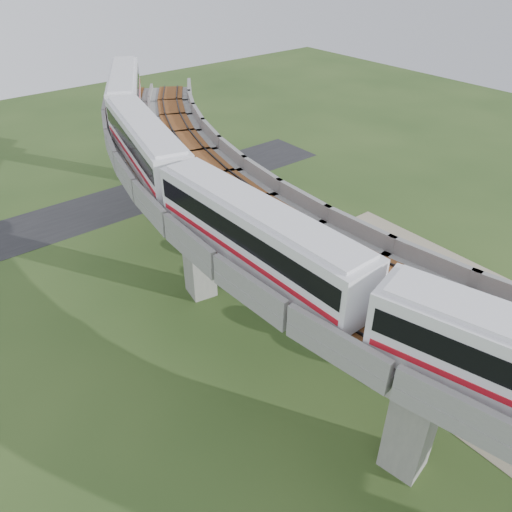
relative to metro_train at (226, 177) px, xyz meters
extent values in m
plane|color=#2B461C|center=(-0.63, -5.83, -12.31)|extent=(160.00, 160.00, 0.00)
cube|color=gray|center=(13.37, -7.83, -12.29)|extent=(18.00, 26.00, 0.04)
cube|color=#232326|center=(-0.63, 24.17, -12.29)|extent=(60.00, 8.00, 0.03)
cube|color=#99968E|center=(8.48, 25.96, -8.11)|extent=(2.86, 2.93, 8.40)
cube|color=#99968E|center=(8.48, 25.96, -3.31)|extent=(7.21, 5.74, 1.20)
cube|color=#99968E|center=(0.28, 4.58, -8.11)|extent=(2.35, 2.51, 8.40)
cube|color=#99968E|center=(0.28, 4.58, -3.31)|extent=(7.31, 3.58, 1.20)
cube|color=#99968E|center=(0.28, -16.25, -8.11)|extent=(2.35, 2.51, 8.40)
cube|color=#99968E|center=(0.28, -16.25, -3.31)|extent=(7.31, 3.58, 1.20)
cube|color=gray|center=(5.55, 20.70, -2.31)|extent=(16.42, 20.91, 0.80)
cube|color=gray|center=(1.70, 22.60, -1.41)|extent=(8.66, 17.08, 1.00)
cube|color=gray|center=(9.41, 18.80, -1.41)|extent=(8.66, 17.08, 1.00)
cube|color=brown|center=(3.58, 21.68, -1.85)|extent=(10.68, 18.08, 0.12)
cube|color=black|center=(3.58, 21.68, -1.73)|extent=(9.69, 17.59, 0.12)
cube|color=brown|center=(7.53, 19.73, -1.85)|extent=(10.68, 18.08, 0.12)
cube|color=black|center=(7.53, 19.73, -1.73)|extent=(9.69, 17.59, 0.12)
cube|color=gray|center=(0.07, 3.29, -2.31)|extent=(11.77, 20.03, 0.80)
cube|color=gray|center=(-4.18, 3.95, -1.41)|extent=(3.22, 18.71, 1.00)
cube|color=gray|center=(4.32, 2.64, -1.41)|extent=(3.22, 18.71, 1.00)
cube|color=brown|center=(-2.11, 3.63, -1.85)|extent=(5.44, 19.05, 0.12)
cube|color=black|center=(-2.11, 3.63, -1.73)|extent=(4.35, 18.88, 0.12)
cube|color=brown|center=(2.24, 2.96, -1.85)|extent=(5.44, 19.05, 0.12)
cube|color=black|center=(2.24, 2.96, -1.73)|extent=(4.35, 18.88, 0.12)
cube|color=gray|center=(0.07, -14.96, -2.31)|extent=(11.77, 20.03, 0.80)
cube|color=gray|center=(-4.18, -15.62, -1.41)|extent=(3.22, 18.71, 1.00)
cube|color=gray|center=(4.32, -14.31, -1.41)|extent=(3.22, 18.71, 1.00)
cube|color=brown|center=(-2.11, -15.30, -1.85)|extent=(5.44, 19.05, 0.12)
cube|color=black|center=(-2.11, -15.30, -1.73)|extent=(4.35, 18.88, 0.12)
cube|color=brown|center=(2.24, -14.63, -1.85)|extent=(5.44, 19.05, 0.12)
cube|color=black|center=(2.24, -14.63, -1.73)|extent=(4.35, 18.88, 0.12)
cube|color=white|center=(-2.83, -6.72, -0.07)|extent=(2.91, 15.04, 3.20)
cube|color=white|center=(-2.83, -6.72, 1.63)|extent=(2.36, 14.28, 0.22)
cube|color=black|center=(-2.83, -6.72, 0.38)|extent=(2.96, 14.44, 1.15)
cube|color=#B5121E|center=(-2.83, -6.72, -0.82)|extent=(2.96, 14.44, 0.30)
cube|color=black|center=(-2.83, -6.72, -1.53)|extent=(2.08, 12.78, 0.28)
cube|color=white|center=(-1.10, 8.74, -0.07)|extent=(6.14, 15.22, 3.20)
cube|color=white|center=(-1.10, 8.74, 1.63)|extent=(5.44, 14.36, 0.22)
cube|color=black|center=(-1.10, 8.74, 0.38)|extent=(6.06, 14.65, 1.15)
cube|color=#B5121E|center=(-1.10, 8.74, -0.82)|extent=(6.06, 14.65, 0.30)
cube|color=black|center=(-1.10, 8.74, -1.53)|extent=(4.84, 12.84, 0.28)
cube|color=white|center=(4.41, 23.29, -0.07)|extent=(9.41, 14.52, 3.20)
cube|color=white|center=(4.41, 23.29, 1.63)|extent=(8.58, 13.60, 0.22)
cube|color=black|center=(4.41, 23.29, 0.38)|extent=(9.18, 14.02, 1.15)
cube|color=#B5121E|center=(4.41, 23.29, -0.82)|extent=(9.18, 14.02, 0.30)
cube|color=black|center=(4.41, 23.29, -1.53)|extent=(7.65, 12.16, 0.28)
cylinder|color=#2D382D|center=(11.62, 13.46, -11.56)|extent=(0.08, 0.08, 1.50)
cube|color=#2D382D|center=(10.75, 11.14, -11.56)|extent=(1.69, 4.77, 1.40)
cylinder|color=#2D382D|center=(9.99, 8.79, -11.56)|extent=(0.08, 0.08, 1.50)
cube|color=#2D382D|center=(9.34, 6.41, -11.56)|extent=(1.23, 4.91, 1.40)
cylinder|color=#2D382D|center=(8.81, 3.99, -11.56)|extent=(0.08, 0.08, 1.50)
cube|color=#2D382D|center=(8.40, 1.56, -11.56)|extent=(0.75, 4.99, 1.40)
cylinder|color=#2D382D|center=(8.10, -0.90, -11.56)|extent=(0.08, 0.08, 1.50)
cube|color=#2D382D|center=(7.93, -3.36, -11.56)|extent=(0.27, 5.04, 1.40)
cylinder|color=#2D382D|center=(7.87, -5.83, -11.56)|extent=(0.08, 0.08, 1.50)
cube|color=#2D382D|center=(7.93, -8.31, -11.56)|extent=(0.27, 5.04, 1.40)
cylinder|color=#2D382D|center=(8.10, -10.77, -11.56)|extent=(0.08, 0.08, 1.50)
cube|color=#2D382D|center=(8.40, -13.22, -11.56)|extent=(0.75, 4.99, 1.40)
cylinder|color=#2D382D|center=(8.81, -15.66, -11.56)|extent=(0.08, 0.08, 1.50)
cylinder|color=#382314|center=(10.35, 16.04, -11.63)|extent=(0.18, 0.18, 1.36)
ellipsoid|color=#103313|center=(10.35, 16.04, -10.13)|extent=(2.72, 2.72, 2.31)
cylinder|color=#382314|center=(7.66, 10.62, -11.42)|extent=(0.18, 0.18, 1.77)
ellipsoid|color=#103313|center=(7.66, 10.62, -9.99)|extent=(1.83, 1.83, 1.55)
cylinder|color=#382314|center=(6.63, 5.19, -11.79)|extent=(0.18, 0.18, 1.04)
ellipsoid|color=#103313|center=(6.63, 5.19, -10.37)|extent=(3.00, 3.00, 2.55)
cylinder|color=#382314|center=(6.08, -0.54, -11.67)|extent=(0.18, 0.18, 1.27)
ellipsoid|color=#103313|center=(6.08, -0.54, -10.14)|extent=(3.02, 3.02, 2.57)
cylinder|color=#382314|center=(6.05, -8.40, -11.44)|extent=(0.18, 0.18, 1.74)
ellipsoid|color=#103313|center=(6.05, -8.40, -9.75)|extent=(2.72, 2.72, 2.32)
cylinder|color=#382314|center=(7.10, -12.75, -11.59)|extent=(0.18, 0.18, 1.43)
ellipsoid|color=#103313|center=(7.10, -12.75, -9.98)|extent=(2.99, 2.99, 2.54)
cylinder|color=#382314|center=(7.62, -17.25, -11.61)|extent=(0.18, 0.18, 1.39)
ellipsoid|color=#103313|center=(7.62, -17.25, -10.32)|extent=(1.98, 1.98, 1.69)
imported|color=white|center=(10.99, -15.42, -11.75)|extent=(1.55, 3.16, 1.04)
imported|color=maroon|center=(16.94, -6.67, -11.75)|extent=(2.81, 3.12, 1.03)
imported|color=black|center=(13.97, -1.15, -11.65)|extent=(4.61, 3.55, 1.24)
camera|label=1|loc=(-17.21, -24.55, 13.63)|focal=35.00mm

